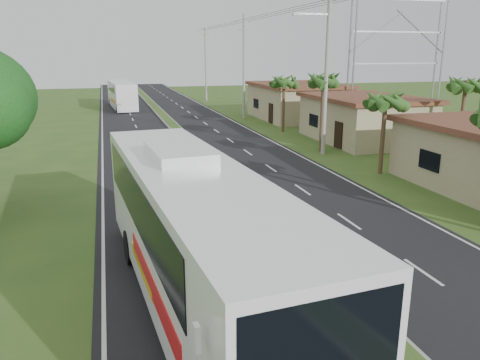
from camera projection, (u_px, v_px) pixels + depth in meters
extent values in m
plane|color=#33541F|center=(327.00, 286.00, 14.58)|extent=(180.00, 180.00, 0.00)
cube|color=black|center=(201.00, 155.00, 33.13)|extent=(14.00, 160.00, 0.02)
cube|color=gray|center=(201.00, 154.00, 33.10)|extent=(1.20, 160.00, 0.17)
cube|color=#33541F|center=(201.00, 153.00, 33.08)|extent=(0.95, 160.00, 0.02)
cube|color=silver|center=(103.00, 161.00, 31.35)|extent=(0.12, 160.00, 0.01)
cube|color=silver|center=(289.00, 150.00, 34.91)|extent=(0.12, 160.00, 0.01)
cube|color=tan|center=(363.00, 120.00, 38.26)|extent=(7.00, 10.00, 3.35)
cube|color=brown|center=(365.00, 98.00, 37.77)|extent=(7.60, 10.60, 0.32)
cube|color=tan|center=(297.00, 103.00, 51.22)|extent=(8.00, 11.00, 3.50)
cube|color=brown|center=(298.00, 85.00, 50.72)|extent=(8.60, 11.60, 0.32)
cylinder|color=#473321|center=(383.00, 136.00, 27.60)|extent=(0.26, 0.26, 4.60)
cylinder|color=#473321|center=(322.00, 115.00, 33.82)|extent=(0.26, 0.26, 5.40)
cylinder|color=#473321|center=(283.00, 106.00, 42.38)|extent=(0.26, 0.26, 4.80)
cylinder|color=#473321|center=(462.00, 119.00, 32.45)|extent=(0.26, 0.26, 5.20)
cylinder|color=gray|center=(327.00, 68.00, 31.95)|extent=(0.28, 0.28, 12.00)
cube|color=gray|center=(330.00, 0.00, 30.79)|extent=(1.20, 0.10, 0.10)
cube|color=gray|center=(313.00, 14.00, 30.71)|extent=(2.40, 0.10, 0.10)
cylinder|color=gray|center=(244.00, 67.00, 50.63)|extent=(0.28, 0.28, 11.00)
cube|color=gray|center=(244.00, 22.00, 49.39)|extent=(1.60, 0.12, 0.12)
cube|color=gray|center=(244.00, 30.00, 49.60)|extent=(1.20, 0.10, 0.10)
cylinder|color=gray|center=(206.00, 65.00, 69.24)|extent=(0.28, 0.28, 10.50)
cube|color=gray|center=(205.00, 34.00, 68.07)|extent=(1.60, 0.12, 0.12)
cube|color=gray|center=(205.00, 39.00, 68.28)|extent=(1.20, 0.10, 0.10)
cylinder|color=gray|center=(354.00, 64.00, 44.87)|extent=(0.18, 0.18, 12.00)
cylinder|color=gray|center=(442.00, 63.00, 47.52)|extent=(0.18, 0.18, 12.00)
cylinder|color=gray|center=(349.00, 64.00, 45.80)|extent=(0.18, 0.18, 12.00)
cylinder|color=gray|center=(435.00, 63.00, 48.45)|extent=(0.18, 0.18, 12.00)
cube|color=gray|center=(396.00, 63.00, 46.66)|extent=(10.00, 0.14, 0.14)
cube|color=gray|center=(399.00, 32.00, 45.87)|extent=(10.00, 0.14, 0.14)
cube|color=white|center=(194.00, 232.00, 12.78)|extent=(3.97, 13.82, 3.58)
cube|color=black|center=(187.00, 198.00, 13.19)|extent=(3.79, 11.11, 1.43)
cube|color=red|center=(209.00, 278.00, 11.74)|extent=(3.37, 6.13, 0.62)
cube|color=gold|center=(191.00, 261.00, 13.35)|extent=(3.17, 3.64, 0.28)
cube|color=white|center=(179.00, 153.00, 13.50)|extent=(1.81, 2.85, 0.32)
cylinder|color=black|center=(131.00, 247.00, 16.07)|extent=(0.46, 1.21, 1.18)
cylinder|color=black|center=(203.00, 237.00, 16.95)|extent=(0.46, 1.21, 1.18)
cube|color=white|center=(122.00, 95.00, 60.53)|extent=(3.35, 11.79, 3.24)
cube|color=black|center=(121.00, 87.00, 60.73)|extent=(3.19, 8.77, 1.10)
cube|color=orange|center=(123.00, 100.00, 59.77)|extent=(2.97, 5.74, 0.35)
cylinder|color=black|center=(118.00, 109.00, 56.14)|extent=(0.37, 0.99, 0.97)
cylinder|color=black|center=(136.00, 108.00, 56.88)|extent=(0.37, 0.99, 0.97)
cylinder|color=black|center=(111.00, 102.00, 64.40)|extent=(0.37, 0.99, 0.97)
cylinder|color=black|center=(127.00, 101.00, 65.13)|extent=(0.37, 0.99, 0.97)
imported|color=black|center=(251.00, 234.00, 17.25)|extent=(2.02, 0.82, 1.18)
imported|color=maroon|center=(251.00, 212.00, 17.03)|extent=(0.68, 0.50, 1.74)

